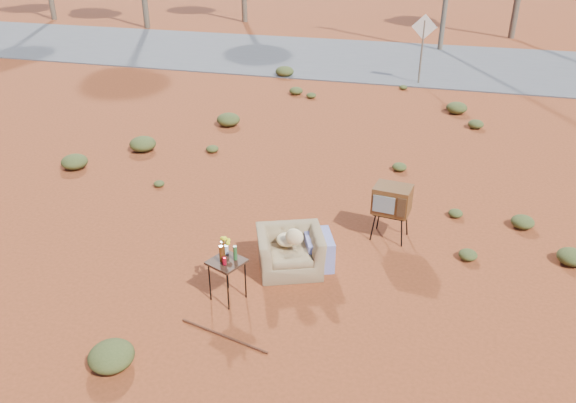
# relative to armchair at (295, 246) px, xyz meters

# --- Properties ---
(ground) EXTENTS (140.00, 140.00, 0.00)m
(ground) POSITION_rel_armchair_xyz_m (-0.37, -0.53, -0.40)
(ground) COLOR brown
(ground) RESTS_ON ground
(highway) EXTENTS (140.00, 7.00, 0.04)m
(highway) POSITION_rel_armchair_xyz_m (-0.37, 14.47, -0.38)
(highway) COLOR #565659
(highway) RESTS_ON ground
(armchair) EXTENTS (1.27, 1.11, 0.86)m
(armchair) POSITION_rel_armchair_xyz_m (0.00, 0.00, 0.00)
(armchair) COLOR olive
(armchair) RESTS_ON ground
(tv_unit) EXTENTS (0.65, 0.55, 0.95)m
(tv_unit) POSITION_rel_armchair_xyz_m (1.29, 1.31, 0.31)
(tv_unit) COLOR black
(tv_unit) RESTS_ON ground
(side_table) EXTENTS (0.58, 0.58, 0.90)m
(side_table) POSITION_rel_armchair_xyz_m (-0.73, -0.97, 0.26)
(side_table) COLOR #352013
(side_table) RESTS_ON ground
(rusty_bar) EXTENTS (1.30, 0.35, 0.04)m
(rusty_bar) POSITION_rel_armchair_xyz_m (-0.48, -1.80, -0.38)
(rusty_bar) COLOR #532216
(rusty_bar) RESTS_ON ground
(road_sign) EXTENTS (0.78, 0.06, 2.19)m
(road_sign) POSITION_rel_armchair_xyz_m (1.13, 11.47, 1.10)
(road_sign) COLOR brown
(road_sign) RESTS_ON ground
(scrub_patch) EXTENTS (17.49, 8.07, 0.33)m
(scrub_patch) POSITION_rel_armchair_xyz_m (-1.20, 3.88, -0.26)
(scrub_patch) COLOR #454B20
(scrub_patch) RESTS_ON ground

